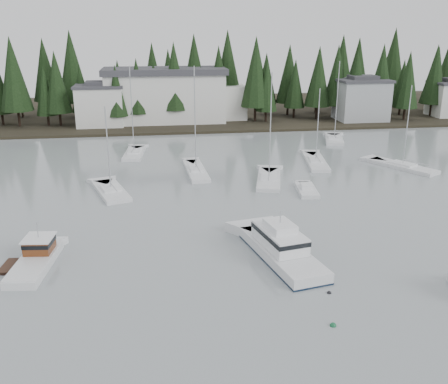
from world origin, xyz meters
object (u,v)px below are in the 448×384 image
object	(u,v)px
harbor_inn	(175,95)
lobster_boat_brown	(35,260)
house_west	(100,105)
sailboat_4	(316,163)
sailboat_3	(196,172)
house_east_a	(361,99)
sailboat_2	(402,167)
sailboat_8	(111,193)
sailboat_7	(334,140)
sailboat_5	(134,155)
cabin_cruiser_center	(281,250)
sailboat_6	(269,181)
runabout_1	(307,191)

from	to	relation	value
harbor_inn	lobster_boat_brown	bearing A→B (deg)	-103.07
house_west	sailboat_4	size ratio (longest dim) A/B	0.83
house_west	sailboat_3	distance (m)	38.92
house_east_a	sailboat_2	size ratio (longest dim) A/B	0.87
sailboat_2	sailboat_8	distance (m)	41.12
sailboat_7	sailboat_5	bearing A→B (deg)	116.51
house_west	sailboat_8	distance (m)	43.29
cabin_cruiser_center	sailboat_8	world-z (taller)	sailboat_8
cabin_cruiser_center	house_west	bearing A→B (deg)	6.65
sailboat_6	sailboat_5	bearing A→B (deg)	60.98
house_west	cabin_cruiser_center	bearing A→B (deg)	-71.65
sailboat_6	sailboat_2	bearing A→B (deg)	-65.66
sailboat_3	sailboat_8	xyz separation A→B (m)	(-11.06, -7.56, -0.03)
sailboat_8	cabin_cruiser_center	bearing A→B (deg)	-158.87
sailboat_3	runabout_1	distance (m)	16.51
house_west	sailboat_2	xyz separation A→B (m)	(45.59, -36.94, -4.60)
sailboat_3	sailboat_4	world-z (taller)	sailboat_3
sailboat_5	sailboat_8	world-z (taller)	sailboat_5
house_west	sailboat_4	world-z (taller)	sailboat_4
harbor_inn	cabin_cruiser_center	size ratio (longest dim) A/B	2.49
lobster_boat_brown	sailboat_7	xyz separation A→B (m)	(42.24, 43.59, -0.37)
house_east_a	runabout_1	distance (m)	51.66
sailboat_2	sailboat_7	distance (m)	19.12
sailboat_3	sailboat_4	distance (m)	18.26
lobster_boat_brown	house_west	bearing A→B (deg)	5.92
house_east_a	cabin_cruiser_center	world-z (taller)	house_east_a
sailboat_5	sailboat_7	world-z (taller)	sailboat_5
cabin_cruiser_center	sailboat_4	distance (m)	33.18
lobster_boat_brown	cabin_cruiser_center	world-z (taller)	cabin_cruiser_center
cabin_cruiser_center	sailboat_7	xyz separation A→B (m)	(21.22, 45.06, -0.65)
sailboat_8	sailboat_5	bearing A→B (deg)	-23.89
sailboat_2	sailboat_7	xyz separation A→B (m)	(-3.41, 18.82, 0.02)
lobster_boat_brown	cabin_cruiser_center	bearing A→B (deg)	-88.03
house_west	sailboat_7	bearing A→B (deg)	-23.25
sailboat_3	house_east_a	bearing A→B (deg)	-50.89
harbor_inn	sailboat_7	xyz separation A→B (m)	(27.14, -21.46, -5.69)
house_east_a	sailboat_3	world-z (taller)	sailboat_3
sailboat_5	sailboat_7	size ratio (longest dim) A/B	1.00
harbor_inn	sailboat_5	bearing A→B (deg)	-106.22
sailboat_4	lobster_boat_brown	bearing A→B (deg)	139.86
sailboat_7	sailboat_8	size ratio (longest dim) A/B	1.29
sailboat_5	house_west	bearing A→B (deg)	22.09
house_west	sailboat_3	xyz separation A→B (m)	(15.94, -35.21, -4.57)
lobster_boat_brown	sailboat_3	world-z (taller)	sailboat_3
lobster_boat_brown	runabout_1	world-z (taller)	lobster_boat_brown
harbor_inn	house_east_a	bearing A→B (deg)	-6.36
lobster_boat_brown	sailboat_4	distance (m)	44.77
cabin_cruiser_center	runabout_1	xyz separation A→B (m)	(7.68, 17.43, -0.60)
house_east_a	sailboat_6	world-z (taller)	sailboat_6
sailboat_4	house_east_a	bearing A→B (deg)	-22.79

